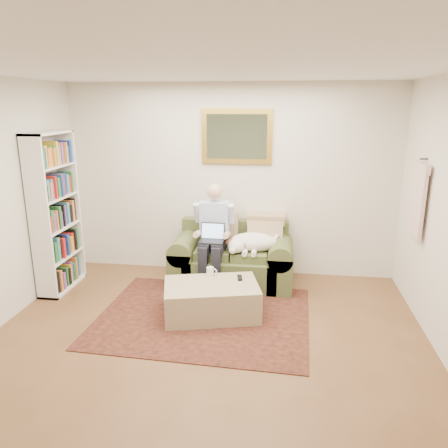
% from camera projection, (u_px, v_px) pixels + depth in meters
% --- Properties ---
extents(room_shell, '(4.51, 5.00, 2.61)m').
position_uv_depth(room_shell, '(201.00, 222.00, 3.91)').
color(room_shell, brown).
rests_on(room_shell, ground).
extents(rug, '(2.41, 1.96, 0.01)m').
position_uv_depth(rug, '(204.00, 316.00, 4.93)').
color(rug, black).
rests_on(rug, room_shell).
extents(sofa, '(1.58, 0.80, 0.95)m').
position_uv_depth(sofa, '(232.00, 263.00, 5.81)').
color(sofa, '#4B582E').
rests_on(sofa, room_shell).
extents(seated_man, '(0.52, 0.74, 1.33)m').
position_uv_depth(seated_man, '(213.00, 237.00, 5.60)').
color(seated_man, '#8C9CD8').
rests_on(seated_man, sofa).
extents(laptop, '(0.31, 0.24, 0.22)m').
position_uv_depth(laptop, '(212.00, 236.00, 5.53)').
color(laptop, black).
rests_on(laptop, seated_man).
extents(sleeping_dog, '(0.65, 0.41, 0.24)m').
position_uv_depth(sleeping_dog, '(254.00, 242.00, 5.61)').
color(sleeping_dog, white).
rests_on(sleeping_dog, sofa).
extents(ottoman, '(1.17, 0.90, 0.38)m').
position_uv_depth(ottoman, '(211.00, 300.00, 4.92)').
color(ottoman, tan).
rests_on(ottoman, room_shell).
extents(coffee_mug, '(0.08, 0.08, 0.10)m').
position_uv_depth(coffee_mug, '(210.00, 271.00, 5.11)').
color(coffee_mug, white).
rests_on(coffee_mug, ottoman).
extents(tv_remote, '(0.07, 0.16, 0.02)m').
position_uv_depth(tv_remote, '(240.00, 278.00, 5.02)').
color(tv_remote, black).
rests_on(tv_remote, ottoman).
extents(bookshelf, '(0.28, 0.80, 2.00)m').
position_uv_depth(bookshelf, '(55.00, 213.00, 5.46)').
color(bookshelf, white).
rests_on(bookshelf, room_shell).
extents(wall_mirror, '(0.94, 0.04, 0.72)m').
position_uv_depth(wall_mirror, '(237.00, 137.00, 5.76)').
color(wall_mirror, gold).
rests_on(wall_mirror, room_shell).
extents(hanging_shirt, '(0.06, 0.52, 0.90)m').
position_uv_depth(hanging_shirt, '(418.00, 195.00, 4.80)').
color(hanging_shirt, beige).
rests_on(hanging_shirt, room_shell).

